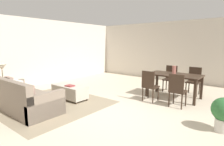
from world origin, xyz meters
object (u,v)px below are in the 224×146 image
dining_chair_near_left (149,84)px  potted_plant (224,112)px  vase_centerpiece (174,70)px  ottoman_table (70,91)px  side_table (3,85)px  couch (23,99)px  dining_table (174,77)px  table_lamp (2,68)px  dining_chair_near_right (177,89)px  dining_chair_far_right (194,79)px  dining_chair_far_left (170,77)px  book_on_ottoman (70,86)px

dining_chair_near_left → potted_plant: size_ratio=1.34×
vase_centerpiece → potted_plant: vase_centerpiece is taller
ottoman_table → potted_plant: potted_plant is taller
side_table → vase_centerpiece: vase_centerpiece is taller
couch → dining_table: 4.43m
table_lamp → dining_chair_near_right: (4.44, 2.60, -0.46)m
dining_chair_near_left → side_table: bearing=-144.1°
dining_chair_far_right → potted_plant: bearing=-64.0°
table_lamp → dining_chair_far_left: 5.58m
dining_chair_far_right → vase_centerpiece: 0.98m
ottoman_table → dining_chair_near_left: 2.45m
couch → dining_chair_near_right: (3.06, 2.69, 0.23)m
book_on_ottoman → dining_chair_far_left: bearing=56.7°
side_table → dining_chair_far_left: bearing=49.1°
ottoman_table → dining_chair_near_right: size_ratio=1.28×
table_lamp → potted_plant: size_ratio=0.76×
table_lamp → dining_chair_far_left: table_lamp is taller
book_on_ottoman → couch: bearing=-102.8°
table_lamp → dining_chair_far_right: 6.16m
dining_chair_near_left → potted_plant: dining_chair_near_left is taller
dining_chair_near_right → ottoman_table: bearing=-155.3°
dining_chair_near_left → vase_centerpiece: (0.41, 0.83, 0.37)m
ottoman_table → dining_chair_near_left: (2.04, 1.34, 0.27)m
side_table → dining_chair_far_left: 5.56m
dining_chair_near_left → vase_centerpiece: bearing=63.6°
dining_chair_far_left → book_on_ottoman: dining_chair_far_left is taller
couch → side_table: 1.40m
side_table → dining_chair_near_left: (3.62, 2.62, 0.07)m
book_on_ottoman → dining_chair_far_right: bearing=47.9°
potted_plant → dining_table: bearing=133.9°
table_lamp → vase_centerpiece: size_ratio=2.02×
couch → vase_centerpiece: bearing=53.2°
dining_chair_far_right → vase_centerpiece: bearing=-116.3°
couch → dining_table: (2.66, 3.52, 0.37)m
potted_plant → book_on_ottoman: bearing=-171.9°
vase_centerpiece → potted_plant: (1.61, -1.67, -0.49)m
dining_table → book_on_ottoman: 3.25m
dining_chair_near_right → potted_plant: bearing=-34.4°
side_table → table_lamp: (0.00, -0.00, 0.53)m
dining_chair_near_right → potted_plant: (1.20, -0.82, -0.12)m
ottoman_table → vase_centerpiece: 3.33m
dining_table → potted_plant: size_ratio=2.33×
book_on_ottoman → potted_plant: 4.00m
dining_chair_near_left → book_on_ottoman: (-1.94, -1.40, -0.07)m
table_lamp → dining_chair_near_right: bearing=30.3°
dining_chair_near_right → vase_centerpiece: vase_centerpiece is taller
ottoman_table → dining_table: 3.30m
table_lamp → dining_table: 5.32m
side_table → dining_table: bearing=40.4°
couch → table_lamp: size_ratio=4.15×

